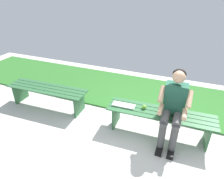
% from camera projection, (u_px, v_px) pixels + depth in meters
% --- Properties ---
extents(ground_plane, '(10.00, 7.00, 0.04)m').
position_uv_depth(ground_plane, '(72.00, 154.00, 3.15)').
color(ground_plane, beige).
extents(grass_strip, '(9.00, 1.78, 0.03)m').
position_uv_depth(grass_strip, '(120.00, 89.00, 4.98)').
color(grass_strip, '#2D6B28').
rests_on(grass_strip, ground).
extents(bench_near, '(1.84, 0.52, 0.46)m').
position_uv_depth(bench_near, '(160.00, 117.00, 3.40)').
color(bench_near, '#2D6038').
rests_on(bench_near, ground).
extents(bench_far, '(1.75, 0.51, 0.46)m').
position_uv_depth(bench_far, '(48.00, 92.00, 4.17)').
color(bench_far, '#2D6038').
rests_on(bench_far, ground).
extents(person_seated, '(0.50, 0.69, 1.26)m').
position_uv_depth(person_seated, '(174.00, 106.00, 3.09)').
color(person_seated, '#1E513D').
rests_on(person_seated, ground).
extents(apple, '(0.07, 0.07, 0.07)m').
position_uv_depth(apple, '(144.00, 107.00, 3.43)').
color(apple, '#72B738').
rests_on(apple, bench_near).
extents(book_open, '(0.42, 0.17, 0.02)m').
position_uv_depth(book_open, '(124.00, 105.00, 3.52)').
color(book_open, white).
rests_on(book_open, bench_near).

